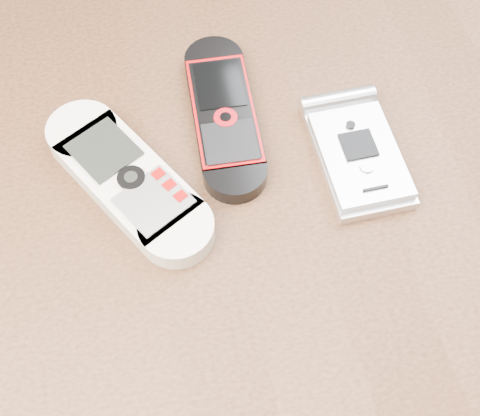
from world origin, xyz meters
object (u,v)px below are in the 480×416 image
(nokia_black_red, at_px, (224,114))
(motorola_razr, at_px, (358,154))
(nokia_white, at_px, (128,179))
(table, at_px, (234,281))

(nokia_black_red, xyz_separation_m, motorola_razr, (0.09, -0.05, 0.00))
(nokia_black_red, bearing_deg, nokia_white, -147.91)
(nokia_black_red, bearing_deg, motorola_razr, -30.14)
(nokia_white, height_order, nokia_black_red, nokia_white)
(nokia_white, distance_m, nokia_black_red, 0.09)
(nokia_white, bearing_deg, table, -61.07)
(table, xyz_separation_m, nokia_white, (-0.07, 0.04, 0.11))
(table, height_order, nokia_white, nokia_white)
(nokia_white, relative_size, nokia_black_red, 1.06)
(table, xyz_separation_m, motorola_razr, (0.10, 0.03, 0.11))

